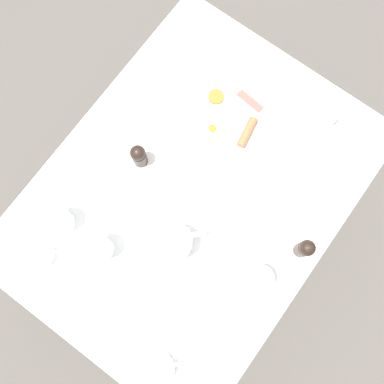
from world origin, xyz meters
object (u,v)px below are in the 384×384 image
water_glass_tall (258,279)px  salt_grinder (139,156)px  breakfast_plate (232,117)px  water_glass_short (98,247)px  knife_by_plate (259,208)px  teacup_with_saucer_right (325,114)px  napkin_folded (94,177)px  wine_glass_spare (58,219)px  fork_spare (110,304)px  pepper_grinder (305,249)px  spoon_for_tea (172,64)px  teapot_near (175,242)px  teacup_with_saucer_left (161,367)px  creamer_jug (41,257)px  fork_by_plate (324,172)px

water_glass_tall → salt_grinder: size_ratio=1.02×
breakfast_plate → salt_grinder: 0.33m
water_glass_short → knife_by_plate: 0.51m
water_glass_tall → knife_by_plate: 0.23m
water_glass_tall → breakfast_plate: bearing=133.0°
teacup_with_saucer_right → salt_grinder: 0.62m
napkin_folded → salt_grinder: bearing=56.8°
wine_glass_spare → fork_spare: wine_glass_spare is taller
pepper_grinder → fork_spare: pepper_grinder is taller
water_glass_short → breakfast_plate: bearing=82.7°
water_glass_tall → salt_grinder: (-0.51, 0.09, 0.00)m
pepper_grinder → spoon_for_tea: bearing=158.8°
knife_by_plate → spoon_for_tea: size_ratio=1.24×
wine_glass_spare → napkin_folded: 0.18m
water_glass_tall → wine_glass_spare: wine_glass_spare is taller
water_glass_short → wine_glass_spare: size_ratio=1.04×
teacup_with_saucer_right → napkin_folded: teacup_with_saucer_right is taller
breakfast_plate → fork_spare: 0.71m
wine_glass_spare → pepper_grinder: wine_glass_spare is taller
teapot_near → spoon_for_tea: size_ratio=1.08×
teacup_with_saucer_left → water_glass_tall: (0.08, 0.37, 0.03)m
creamer_jug → salt_grinder: bearing=82.9°
water_glass_short → creamer_jug: water_glass_short is taller
teacup_with_saucer_left → pepper_grinder: size_ratio=1.32×
creamer_jug → knife_by_plate: creamer_jug is taller
salt_grinder → fork_spare: 0.46m
breakfast_plate → spoon_for_tea: bearing=171.8°
teacup_with_saucer_right → fork_spare: bearing=-102.6°
salt_grinder → pepper_grinder: bearing=6.3°
teacup_with_saucer_right → water_glass_tall: size_ratio=1.29×
breakfast_plate → water_glass_short: (-0.08, -0.59, 0.05)m
water_glass_tall → napkin_folded: bearing=-176.2°
spoon_for_tea → breakfast_plate: bearing=-8.2°
water_glass_tall → creamer_jug: 0.65m
creamer_jug → pepper_grinder: 0.79m
teapot_near → fork_by_plate: size_ratio=0.97×
pepper_grinder → knife_by_plate: bearing=169.0°
salt_grinder → napkin_folded: 0.17m
teapot_near → teacup_with_saucer_left: bearing=65.4°
water_glass_tall → knife_by_plate: (-0.11, 0.19, -0.06)m
teapot_near → water_glass_short: 0.23m
teacup_with_saucer_right → salt_grinder: bearing=-129.7°
pepper_grinder → fork_spare: (-0.38, -0.48, -0.06)m
wine_glass_spare → water_glass_short: bearing=2.5°
creamer_jug → salt_grinder: size_ratio=0.78×
fork_by_plate → salt_grinder: bearing=-147.4°
water_glass_short → napkin_folded: water_glass_short is taller
teapot_near → salt_grinder: bearing=-85.1°
teacup_with_saucer_left → fork_by_plate: teacup_with_saucer_left is taller
fork_spare → teacup_with_saucer_right: bearing=77.4°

